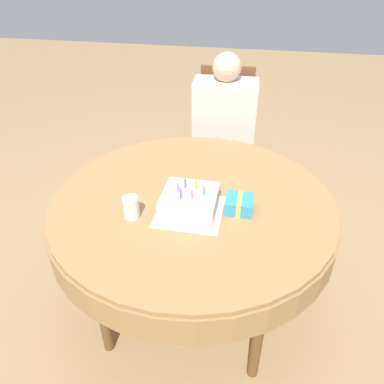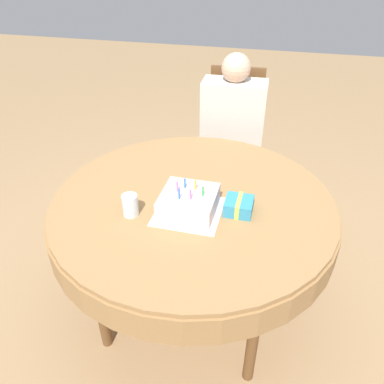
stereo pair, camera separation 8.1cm
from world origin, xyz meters
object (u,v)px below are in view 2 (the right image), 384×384
Objects in this scene: gift_box at (239,206)px; person at (232,125)px; chair at (232,140)px; birthday_cake at (189,202)px; drinking_glass at (130,205)px.

person is at bearing 100.76° from gift_box.
chair is 1.09m from gift_box.
birthday_cake reaches higher than drinking_glass.
birthday_cake is at bearing 19.16° from drinking_glass.
chair is 8.11× the size of gift_box.
birthday_cake is (-0.02, -1.11, 0.23)m from chair.
birthday_cake is at bearing -94.23° from person.
drinking_glass is 0.46m from gift_box.
person reaches higher than gift_box.
person is 11.90× the size of drinking_glass.
drinking_glass is at bearing -106.17° from person.
person reaches higher than drinking_glass.
chair is 0.88× the size of person.
gift_box is at bearing -82.69° from chair.
birthday_cake is (-0.03, -1.01, 0.07)m from person.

